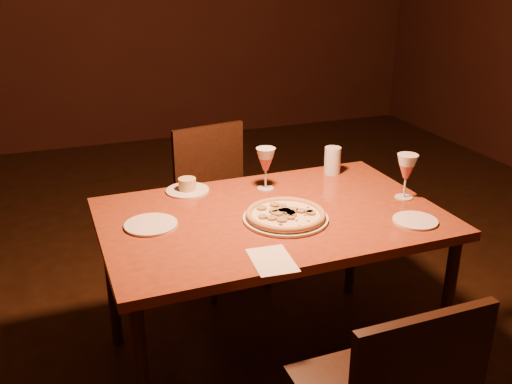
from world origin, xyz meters
name	(u,v)px	position (x,y,z in m)	size (l,w,h in m)	color
floor	(257,339)	(0.00, 0.00, 0.00)	(7.00, 7.00, 0.00)	black
dining_table	(271,228)	(0.00, -0.16, 0.67)	(1.39, 0.90, 0.74)	#923C1F
chair_far	(220,198)	(0.02, 0.64, 0.49)	(0.49, 0.49, 0.87)	black
pizza_plate	(286,215)	(0.03, -0.24, 0.76)	(0.34, 0.34, 0.04)	silver
ramekin_saucer	(187,187)	(-0.26, 0.20, 0.76)	(0.19, 0.19, 0.06)	silver
wine_glass_far	(266,169)	(0.08, 0.10, 0.84)	(0.09, 0.09, 0.19)	#A34944
wine_glass_right	(406,176)	(0.61, -0.21, 0.84)	(0.09, 0.09, 0.20)	#A34944
water_tumbler	(332,160)	(0.46, 0.18, 0.81)	(0.08, 0.08, 0.13)	silver
side_plate_left	(151,225)	(-0.48, -0.11, 0.74)	(0.21, 0.21, 0.01)	silver
side_plate_near	(415,221)	(0.51, -0.44, 0.74)	(0.18, 0.18, 0.01)	silver
menu_card	(272,260)	(-0.14, -0.53, 0.74)	(0.14, 0.21, 0.00)	silver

